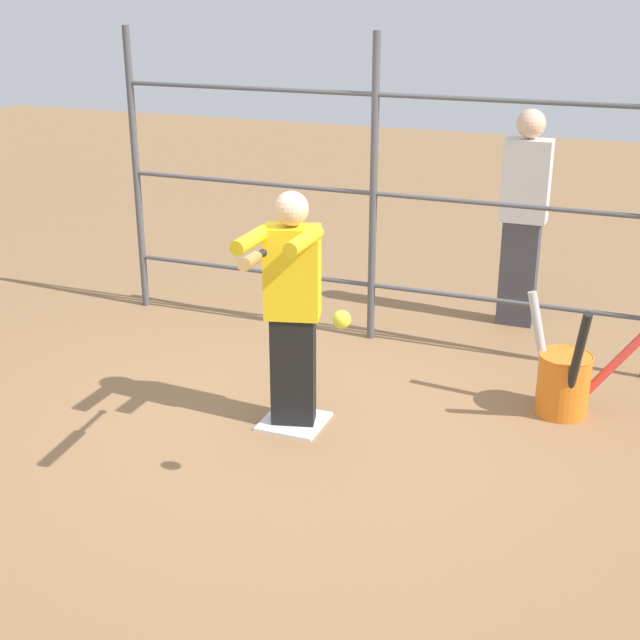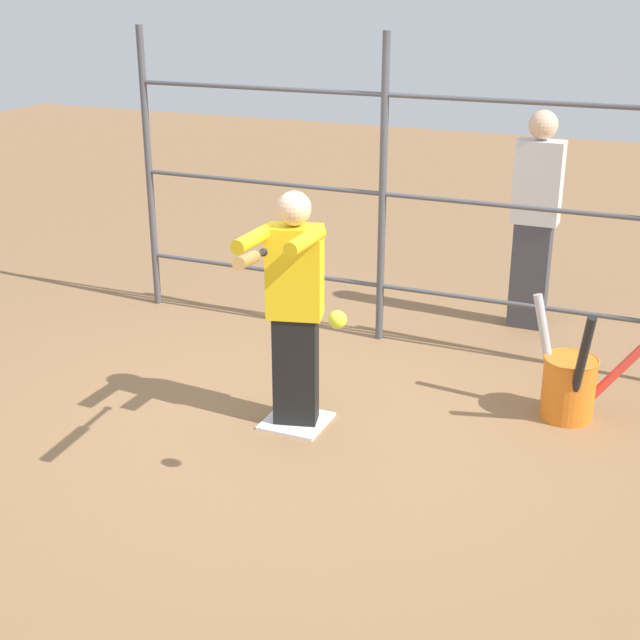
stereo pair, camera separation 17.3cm
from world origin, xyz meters
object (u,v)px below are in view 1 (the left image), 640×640
Objects in this scene: baseball_bat_swinging at (252,260)px; softball_in_flight at (342,319)px; bystander_behind_fence at (523,216)px; batter at (292,304)px; bat_bucket at (565,380)px.

softball_in_flight is at bearing -178.28° from baseball_bat_swinging.
softball_in_flight is 3.24m from bystander_behind_fence.
bystander_behind_fence is at bearing -105.36° from baseball_bat_swinging.
baseball_bat_swinging is at bearing 99.99° from batter.
bat_bucket is (-0.99, -1.64, -0.88)m from softball_in_flight.
batter is at bearing 26.36° from bat_bucket.
bystander_behind_fence reaches higher than bat_bucket.
baseball_bat_swinging is at bearing 1.72° from softball_in_flight.
baseball_bat_swinging is 2.50m from bat_bucket.
batter is at bearing 66.41° from bystander_behind_fence.
softball_in_flight is 0.05× the size of bystander_behind_fence.
softball_in_flight is (-0.49, -0.01, -0.27)m from baseball_bat_swinging.
bystander_behind_fence reaches higher than softball_in_flight.
bat_bucket is at bearing 110.58° from bystander_behind_fence.
bystander_behind_fence reaches higher than batter.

